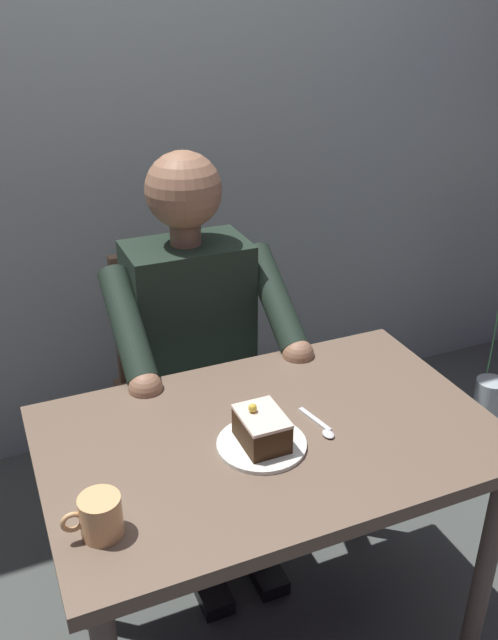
{
  "coord_description": "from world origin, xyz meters",
  "views": [
    {
      "loc": [
        0.55,
        1.16,
        1.68
      ],
      "look_at": [
        0.01,
        -0.1,
        0.98
      ],
      "focal_mm": 37.9,
      "sensor_mm": 36.0,
      "label": 1
    }
  ],
  "objects_px": {
    "seated_person": "(198,355)",
    "coffee_cup": "(100,515)",
    "chair": "(183,374)",
    "cake_slice": "(262,429)",
    "dining_table": "(270,464)",
    "dessert_spoon": "(322,427)"
  },
  "relations": [
    {
      "from": "seated_person",
      "to": "coffee_cup",
      "type": "distance_m",
      "value": 0.82
    },
    {
      "from": "chair",
      "to": "cake_slice",
      "type": "bearing_deg",
      "value": 86.75
    },
    {
      "from": "dining_table",
      "to": "cake_slice",
      "type": "relative_size",
      "value": 8.19
    },
    {
      "from": "dining_table",
      "to": "coffee_cup",
      "type": "distance_m",
      "value": 0.48
    },
    {
      "from": "seated_person",
      "to": "dessert_spoon",
      "type": "xyz_separation_m",
      "value": [
        -0.12,
        0.55,
        0.07
      ]
    },
    {
      "from": "dining_table",
      "to": "coffee_cup",
      "type": "xyz_separation_m",
      "value": [
        0.43,
        0.17,
        0.14
      ]
    },
    {
      "from": "coffee_cup",
      "to": "dessert_spoon",
      "type": "bearing_deg",
      "value": -166.51
    },
    {
      "from": "cake_slice",
      "to": "coffee_cup",
      "type": "bearing_deg",
      "value": 17.83
    },
    {
      "from": "dessert_spoon",
      "to": "cake_slice",
      "type": "bearing_deg",
      "value": 2.18
    },
    {
      "from": "dessert_spoon",
      "to": "coffee_cup",
      "type": "bearing_deg",
      "value": 13.49
    },
    {
      "from": "dining_table",
      "to": "chair",
      "type": "bearing_deg",
      "value": -90.0
    },
    {
      "from": "dining_table",
      "to": "dessert_spoon",
      "type": "distance_m",
      "value": 0.16
    },
    {
      "from": "seated_person",
      "to": "cake_slice",
      "type": "height_order",
      "value": "seated_person"
    },
    {
      "from": "seated_person",
      "to": "chair",
      "type": "bearing_deg",
      "value": -90.0
    },
    {
      "from": "chair",
      "to": "dessert_spoon",
      "type": "height_order",
      "value": "chair"
    },
    {
      "from": "chair",
      "to": "seated_person",
      "type": "relative_size",
      "value": 0.72
    },
    {
      "from": "dining_table",
      "to": "dessert_spoon",
      "type": "relative_size",
      "value": 7.38
    },
    {
      "from": "chair",
      "to": "dessert_spoon",
      "type": "relative_size",
      "value": 6.32
    },
    {
      "from": "chair",
      "to": "coffee_cup",
      "type": "xyz_separation_m",
      "value": [
        0.43,
        0.85,
        0.28
      ]
    },
    {
      "from": "dining_table",
      "to": "dessert_spoon",
      "type": "bearing_deg",
      "value": 163.77
    },
    {
      "from": "dining_table",
      "to": "coffee_cup",
      "type": "height_order",
      "value": "coffee_cup"
    },
    {
      "from": "cake_slice",
      "to": "dining_table",
      "type": "bearing_deg",
      "value": -135.99
    }
  ]
}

